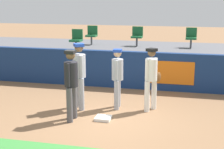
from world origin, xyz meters
name	(u,v)px	position (x,y,z in m)	size (l,w,h in m)	color
ground_plane	(98,119)	(0.00, 0.00, 0.00)	(60.00, 60.00, 0.00)	#846042
first_base	(103,118)	(0.14, 0.00, 0.04)	(0.40, 0.40, 0.08)	white
player_fielder_home	(151,75)	(1.26, 1.07, 1.03)	(0.52, 0.47, 1.78)	white
player_runner_visitor	(117,75)	(0.29, 1.03, 1.00)	(0.35, 0.48, 1.72)	#9EA3AD
player_coach_visitor	(79,71)	(-0.75, 0.75, 1.10)	(0.50, 0.50, 1.89)	#9EA3AD
player_umpire	(71,80)	(-0.65, -0.20, 1.07)	(0.35, 0.52, 1.85)	#4C4C51
field_wall	(124,70)	(0.01, 3.32, 0.65)	(18.00, 0.26, 1.31)	navy
bleacher_platform	(135,60)	(0.00, 5.89, 0.53)	(18.00, 4.80, 1.05)	#59595E
seat_back_center	(137,35)	(-0.05, 6.56, 1.53)	(0.47, 0.44, 0.84)	#4C4C51
seat_back_right	(191,37)	(2.26, 6.56, 1.52)	(0.45, 0.44, 0.84)	#4C4C51
seat_front_left	(77,39)	(-2.22, 4.76, 1.52)	(0.45, 0.44, 0.84)	#4C4C51
seat_back_left	(92,34)	(-2.12, 6.56, 1.52)	(0.46, 0.44, 0.84)	#4C4C51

